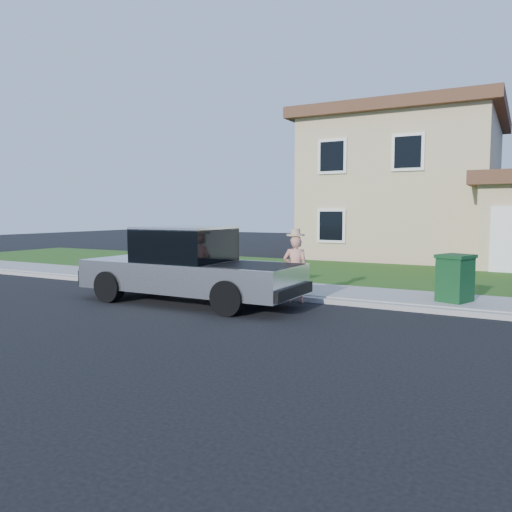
{
  "coord_description": "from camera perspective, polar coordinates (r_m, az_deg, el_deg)",
  "views": [
    {
      "loc": [
        5.33,
        -8.32,
        2.18
      ],
      "look_at": [
        -0.02,
        1.52,
        1.2
      ],
      "focal_mm": 35.0,
      "sensor_mm": 36.0,
      "label": 1
    }
  ],
  "objects": [
    {
      "name": "ground",
      "position": [
        10.12,
        -4.07,
        -7.46
      ],
      "size": [
        80.0,
        80.0,
        0.0
      ],
      "primitive_type": "plane",
      "color": "black",
      "rests_on": "ground"
    },
    {
      "name": "curb",
      "position": [
        12.21,
        7.33,
        -5.04
      ],
      "size": [
        40.0,
        0.2,
        0.12
      ],
      "primitive_type": "cube",
      "color": "gray",
      "rests_on": "ground"
    },
    {
      "name": "sidewalk",
      "position": [
        13.22,
        9.06,
        -4.22
      ],
      "size": [
        40.0,
        2.0,
        0.15
      ],
      "primitive_type": "cube",
      "color": "gray",
      "rests_on": "ground"
    },
    {
      "name": "lawn",
      "position": [
        17.5,
        13.99,
        -2.14
      ],
      "size": [
        40.0,
        7.0,
        0.1
      ],
      "primitive_type": "cube",
      "color": "#1F4614",
      "rests_on": "ground"
    },
    {
      "name": "house",
      "position": [
        25.04,
        19.43,
        6.98
      ],
      "size": [
        14.0,
        11.3,
        6.85
      ],
      "color": "tan",
      "rests_on": "ground"
    },
    {
      "name": "pickup_truck",
      "position": [
        12.13,
        -7.67,
        -1.29
      ],
      "size": [
        5.62,
        2.16,
        1.84
      ],
      "rotation": [
        0.0,
        0.0,
        -0.0
      ],
      "color": "black",
      "rests_on": "ground"
    },
    {
      "name": "woman",
      "position": [
        12.09,
        4.53,
        -1.33
      ],
      "size": [
        0.69,
        0.56,
        1.79
      ],
      "rotation": [
        0.0,
        0.0,
        3.47
      ],
      "color": "tan",
      "rests_on": "ground"
    },
    {
      "name": "trash_bin",
      "position": [
        12.24,
        21.8,
        -2.32
      ],
      "size": [
        0.89,
        0.95,
        1.08
      ],
      "rotation": [
        0.0,
        0.0,
        -0.37
      ],
      "color": "#103A1A",
      "rests_on": "sidewalk"
    }
  ]
}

